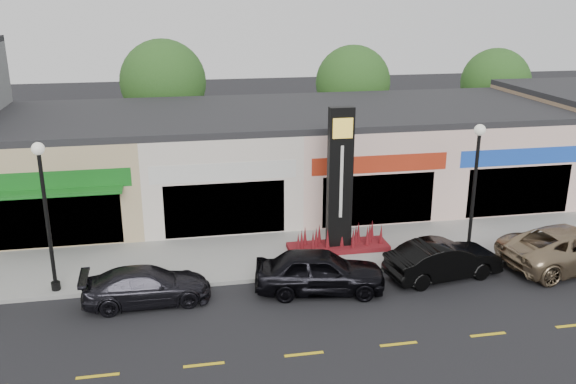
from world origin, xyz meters
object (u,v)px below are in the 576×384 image
Objects in this scene: car_dark_sedan at (147,286)px; pylon_sign at (339,201)px; car_black_conv at (443,260)px; lamp_west_near at (45,203)px; car_gold_suv at (573,247)px; lamp_east_near at (475,178)px; car_black_sedan at (320,271)px.

pylon_sign is at bearing -70.87° from car_dark_sedan.
car_dark_sedan is at bearing -158.83° from pylon_sign.
pylon_sign is at bearing 37.69° from car_black_conv.
car_gold_suv is (19.76, -1.36, -2.66)m from lamp_west_near.
car_gold_suv is at bearing -92.27° from car_dark_sedan.
car_dark_sedan is (-12.73, -1.29, -2.83)m from lamp_east_near.
car_black_conv is at bearing -92.35° from car_dark_sedan.
car_gold_suv is (3.76, -1.36, -2.66)m from lamp_east_near.
car_black_conv is at bearing -141.59° from lamp_east_near.
pylon_sign is 1.35× the size of car_black_conv.
lamp_west_near is at bearing 89.44° from car_black_sedan.
car_black_sedan is at bearing -166.37° from lamp_east_near.
lamp_east_near is 13.10m from car_dark_sedan.
lamp_west_near reaches higher than car_dark_sedan.
lamp_west_near is 14.62m from car_black_conv.
lamp_east_near is at bearing 63.23° from car_gold_suv.
car_gold_suv reaches higher than car_black_sedan.
car_black_sedan is (6.14, -0.30, 0.16)m from car_dark_sedan.
car_gold_suv reaches higher than car_black_conv.
pylon_sign is 9.39m from car_gold_suv.
car_black_sedan reaches higher than car_dark_sedan.
car_black_conv is (11.02, -0.06, 0.09)m from car_dark_sedan.
lamp_west_near is 0.91× the size of pylon_sign.
car_black_sedan is 0.80× the size of car_gold_suv.
lamp_east_near is 0.93× the size of car_gold_suv.
lamp_east_near is 1.23× the size of car_black_conv.
lamp_east_near is at bearing -67.30° from car_black_sedan.
lamp_east_near is 3.50m from car_black_conv.
lamp_west_near is 9.92m from car_black_sedan.
car_black_conv is at bearing -42.84° from pylon_sign.
pylon_sign is 1.28× the size of car_black_sedan.
pylon_sign is (-5.00, 1.70, -1.20)m from lamp_east_near.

